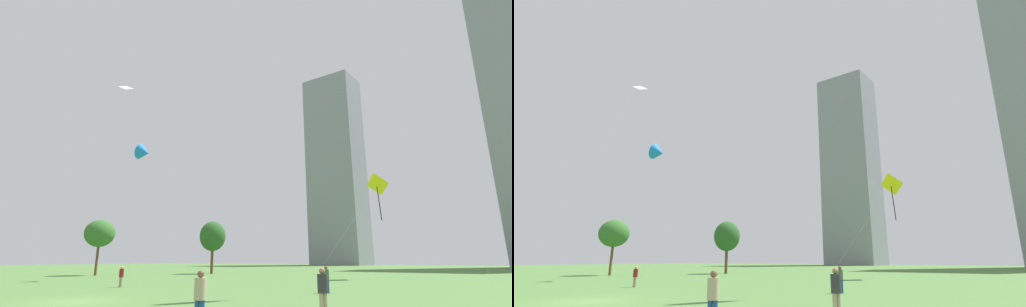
# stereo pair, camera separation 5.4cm
# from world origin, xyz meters

# --- Properties ---
(ground) EXTENTS (280.00, 280.00, 0.00)m
(ground) POSITION_xyz_m (0.00, 0.00, 0.00)
(ground) COLOR #4C7538
(person_standing_0) EXTENTS (0.34, 0.34, 1.55)m
(person_standing_0) POSITION_xyz_m (-6.53, 7.51, 0.90)
(person_standing_0) COLOR tan
(person_standing_0) RESTS_ON ground
(person_standing_1) EXTENTS (0.39, 0.39, 1.76)m
(person_standing_1) POSITION_xyz_m (12.74, 2.08, 1.02)
(person_standing_1) COLOR tan
(person_standing_1) RESTS_ON ground
(person_standing_2) EXTENTS (0.37, 0.37, 1.65)m
(person_standing_2) POSITION_xyz_m (8.67, 11.63, 0.96)
(person_standing_2) COLOR #1E478C
(person_standing_2) RESTS_ON ground
(person_standing_3) EXTENTS (0.38, 0.38, 1.73)m
(person_standing_3) POSITION_xyz_m (10.52, -2.23, 1.00)
(person_standing_3) COLOR #1E478C
(person_standing_3) RESTS_ON ground
(kite_flying_0) EXTENTS (3.18, 7.60, 18.12)m
(kite_flying_0) POSITION_xyz_m (-9.21, 7.90, 17.48)
(kite_flying_0) COLOR silver
(kite_flying_0) RESTS_ON ground
(kite_flying_2) EXTENTS (6.12, 9.13, 11.48)m
(kite_flying_2) POSITION_xyz_m (6.57, 32.44, 10.43)
(kite_flying_2) COLOR silver
(kite_flying_2) RESTS_ON ground
(kite_flying_3) EXTENTS (5.98, 8.96, 15.06)m
(kite_flying_3) POSITION_xyz_m (-14.98, 15.33, 14.00)
(kite_flying_3) COLOR silver
(kite_flying_3) RESTS_ON ground
(park_tree_0) EXTENTS (3.95, 3.95, 7.69)m
(park_tree_0) POSITION_xyz_m (-19.07, 32.67, 5.44)
(park_tree_0) COLOR brown
(park_tree_0) RESTS_ON ground
(park_tree_1) EXTENTS (4.04, 4.04, 7.32)m
(park_tree_1) POSITION_xyz_m (-27.93, 19.34, 5.47)
(park_tree_1) COLOR brown
(park_tree_1) RESTS_ON ground
(distant_highrise_0) EXTENTS (19.79, 15.52, 73.31)m
(distant_highrise_0) POSITION_xyz_m (-34.28, 122.84, 36.66)
(distant_highrise_0) COLOR gray
(distant_highrise_0) RESTS_ON ground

